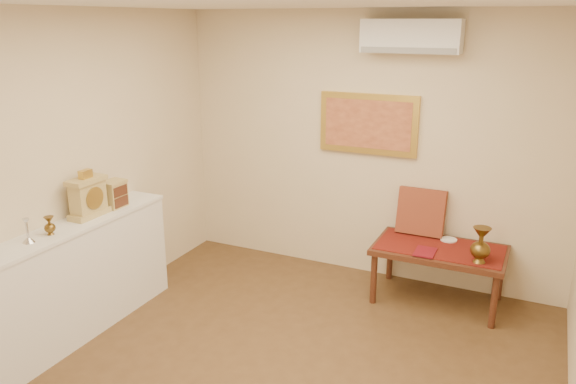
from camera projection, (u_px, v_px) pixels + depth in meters
The scene contains 16 objects.
ceiling at pixel (264, 1), 3.33m from camera, with size 4.50×4.50×0.00m, color white.
wall_back at pixel (368, 148), 5.68m from camera, with size 4.00×0.02×2.70m, color beige.
wall_left at pixel (47, 180), 4.54m from camera, with size 0.02×4.50×2.70m, color beige.
candlestick at pixel (27, 231), 4.21m from camera, with size 0.09×0.09×0.19m, color silver, non-canonical shape.
brass_urn_small at pixel (49, 223), 4.37m from camera, with size 0.09×0.09×0.20m, color brown, non-canonical shape.
table_cloth at pixel (440, 247), 5.24m from camera, with size 1.14×0.59×0.01m, color maroon.
brass_urn_tall at pixel (481, 241), 4.86m from camera, with size 0.17×0.17×0.39m, color brown, non-canonical shape.
plate at pixel (449, 240), 5.40m from camera, with size 0.16×0.16×0.01m, color white.
menu at pixel (425, 252), 5.12m from camera, with size 0.18×0.25×0.01m, color maroon.
cushion at pixel (421, 212), 5.51m from camera, with size 0.46×0.10×0.46m, color maroon.
display_ledge at pixel (75, 280), 4.72m from camera, with size 0.37×2.02×0.98m.
mantel_clock at pixel (88, 197), 4.75m from camera, with size 0.17×0.36×0.41m.
wooden_chest at pixel (114, 194), 5.01m from camera, with size 0.16×0.21×0.24m.
low_table at pixel (439, 254), 5.26m from camera, with size 1.20×0.70×0.55m.
painting at pixel (368, 124), 5.58m from camera, with size 1.00×0.06×0.60m.
ac_unit at pixel (411, 36), 5.08m from camera, with size 0.90×0.25×0.30m.
Camera 1 is at (1.63, -3.12, 2.59)m, focal length 35.00 mm.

